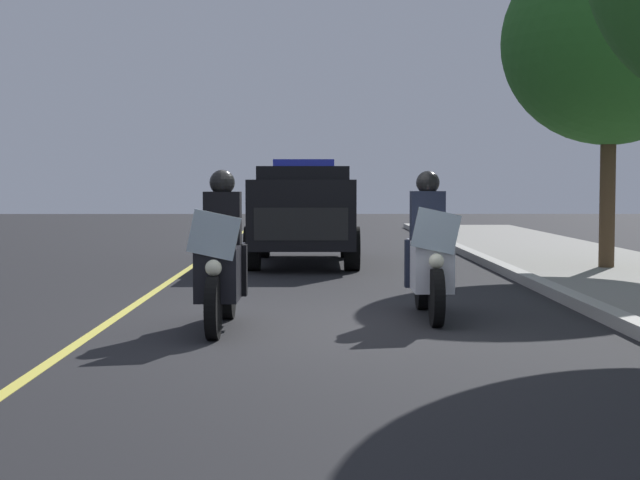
{
  "coord_description": "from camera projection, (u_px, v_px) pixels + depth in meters",
  "views": [
    {
      "loc": [
        10.49,
        -0.08,
        1.56
      ],
      "look_at": [
        -0.87,
        0.0,
        0.9
      ],
      "focal_mm": 53.94,
      "sensor_mm": 36.0,
      "label": 1
    }
  ],
  "objects": [
    {
      "name": "police_motorcycle_lead_left",
      "position": [
        221.0,
        264.0,
        10.37
      ],
      "size": [
        2.14,
        0.56,
        1.72
      ],
      "color": "black",
      "rests_on": "ground"
    },
    {
      "name": "police_suv",
      "position": [
        304.0,
        209.0,
        18.86
      ],
      "size": [
        4.92,
        2.11,
        2.05
      ],
      "color": "black",
      "rests_on": "ground"
    },
    {
      "name": "tree_far_back",
      "position": [
        610.0,
        42.0,
        16.72
      ],
      "size": [
        3.77,
        3.77,
        5.74
      ],
      "color": "#4C3823",
      "rests_on": "sidewalk_strip"
    },
    {
      "name": "curb_strip",
      "position": [
        618.0,
        319.0,
        10.58
      ],
      "size": [
        48.0,
        0.24,
        0.15
      ],
      "primitive_type": "cube",
      "color": "#9E9B93",
      "rests_on": "ground"
    },
    {
      "name": "lane_stripe_center",
      "position": [
        103.0,
        326.0,
        10.55
      ],
      "size": [
        48.0,
        0.12,
        0.01
      ],
      "primitive_type": "cube",
      "color": "#E0D14C",
      "rests_on": "ground"
    },
    {
      "name": "police_motorcycle_lead_right",
      "position": [
        429.0,
        258.0,
        11.23
      ],
      "size": [
        2.14,
        0.56,
        1.72
      ],
      "color": "black",
      "rests_on": "ground"
    },
    {
      "name": "ground_plane",
      "position": [
        321.0,
        326.0,
        10.56
      ],
      "size": [
        80.0,
        80.0,
        0.0
      ],
      "primitive_type": "plane",
      "color": "black"
    }
  ]
}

